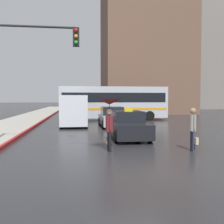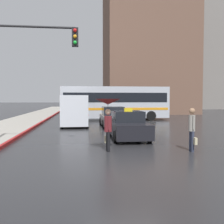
{
  "view_description": "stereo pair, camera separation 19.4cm",
  "coord_description": "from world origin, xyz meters",
  "px_view_note": "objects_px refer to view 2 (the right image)",
  "views": [
    {
      "loc": [
        -1.64,
        -7.82,
        2.16
      ],
      "look_at": [
        0.33,
        7.1,
        1.4
      ],
      "focal_mm": 42.0,
      "sensor_mm": 36.0,
      "label": 1
    },
    {
      "loc": [
        -1.44,
        -7.85,
        2.16
      ],
      "look_at": [
        0.33,
        7.1,
        1.4
      ],
      "focal_mm": 42.0,
      "sensor_mm": 36.0,
      "label": 2
    }
  ],
  "objects_px": {
    "pedestrian_with_umbrella": "(108,109)",
    "traffic_light": "(24,58)",
    "pedestrian_man": "(192,127)",
    "ambulance_van": "(75,109)",
    "sedan_red": "(113,117)",
    "city_bus": "(115,102)",
    "taxi": "(128,126)"
  },
  "relations": [
    {
      "from": "sedan_red",
      "to": "city_bus",
      "type": "relative_size",
      "value": 0.44
    },
    {
      "from": "pedestrian_with_umbrella",
      "to": "pedestrian_man",
      "type": "xyz_separation_m",
      "value": [
        3.43,
        -0.4,
        -0.72
      ]
    },
    {
      "from": "pedestrian_man",
      "to": "city_bus",
      "type": "bearing_deg",
      "value": -175.34
    },
    {
      "from": "pedestrian_with_umbrella",
      "to": "traffic_light",
      "type": "bearing_deg",
      "value": 69.04
    },
    {
      "from": "taxi",
      "to": "pedestrian_with_umbrella",
      "type": "distance_m",
      "value": 3.82
    },
    {
      "from": "ambulance_van",
      "to": "pedestrian_man",
      "type": "xyz_separation_m",
      "value": [
        5.01,
        -10.95,
        -0.33
      ]
    },
    {
      "from": "city_bus",
      "to": "ambulance_van",
      "type": "bearing_deg",
      "value": 142.85
    },
    {
      "from": "ambulance_van",
      "to": "city_bus",
      "type": "xyz_separation_m",
      "value": [
        3.87,
        5.16,
        0.52
      ]
    },
    {
      "from": "city_bus",
      "to": "traffic_light",
      "type": "distance_m",
      "value": 15.86
    },
    {
      "from": "ambulance_van",
      "to": "city_bus",
      "type": "distance_m",
      "value": 6.47
    },
    {
      "from": "pedestrian_with_umbrella",
      "to": "pedestrian_man",
      "type": "bearing_deg",
      "value": -100.38
    },
    {
      "from": "pedestrian_man",
      "to": "traffic_light",
      "type": "height_order",
      "value": "traffic_light"
    },
    {
      "from": "ambulance_van",
      "to": "traffic_light",
      "type": "xyz_separation_m",
      "value": [
        -1.95,
        -9.46,
        2.55
      ]
    },
    {
      "from": "ambulance_van",
      "to": "city_bus",
      "type": "bearing_deg",
      "value": -127.06
    },
    {
      "from": "pedestrian_with_umbrella",
      "to": "traffic_light",
      "type": "relative_size",
      "value": 0.39
    },
    {
      "from": "sedan_red",
      "to": "pedestrian_with_umbrella",
      "type": "xyz_separation_m",
      "value": [
        -1.4,
        -9.77,
        1.04
      ]
    },
    {
      "from": "taxi",
      "to": "traffic_light",
      "type": "relative_size",
      "value": 0.74
    },
    {
      "from": "sedan_red",
      "to": "city_bus",
      "type": "distance_m",
      "value": 6.12
    },
    {
      "from": "pedestrian_man",
      "to": "traffic_light",
      "type": "distance_m",
      "value": 7.68
    },
    {
      "from": "traffic_light",
      "to": "pedestrian_man",
      "type": "bearing_deg",
      "value": -12.14
    },
    {
      "from": "ambulance_van",
      "to": "taxi",
      "type": "bearing_deg",
      "value": 112.71
    },
    {
      "from": "pedestrian_with_umbrella",
      "to": "taxi",
      "type": "bearing_deg",
      "value": -26.89
    },
    {
      "from": "taxi",
      "to": "pedestrian_with_umbrella",
      "type": "bearing_deg",
      "value": 66.82
    },
    {
      "from": "ambulance_van",
      "to": "pedestrian_man",
      "type": "bearing_deg",
      "value": 114.41
    },
    {
      "from": "ambulance_van",
      "to": "pedestrian_with_umbrella",
      "type": "height_order",
      "value": "ambulance_van"
    },
    {
      "from": "sedan_red",
      "to": "pedestrian_with_umbrella",
      "type": "bearing_deg",
      "value": 81.83
    },
    {
      "from": "taxi",
      "to": "ambulance_van",
      "type": "bearing_deg",
      "value": -67.15
    },
    {
      "from": "pedestrian_with_umbrella",
      "to": "pedestrian_man",
      "type": "distance_m",
      "value": 3.52
    },
    {
      "from": "taxi",
      "to": "pedestrian_man",
      "type": "distance_m",
      "value": 4.28
    },
    {
      "from": "ambulance_van",
      "to": "city_bus",
      "type": "relative_size",
      "value": 0.48
    },
    {
      "from": "taxi",
      "to": "city_bus",
      "type": "distance_m",
      "value": 12.42
    },
    {
      "from": "city_bus",
      "to": "pedestrian_with_umbrella",
      "type": "height_order",
      "value": "city_bus"
    }
  ]
}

